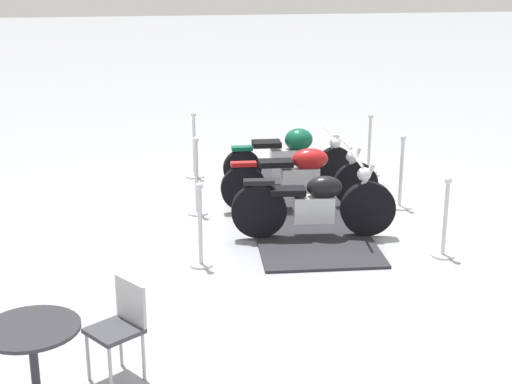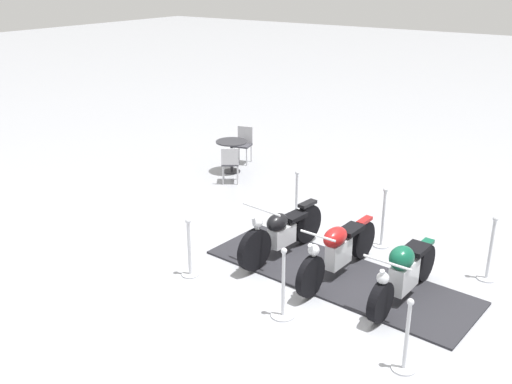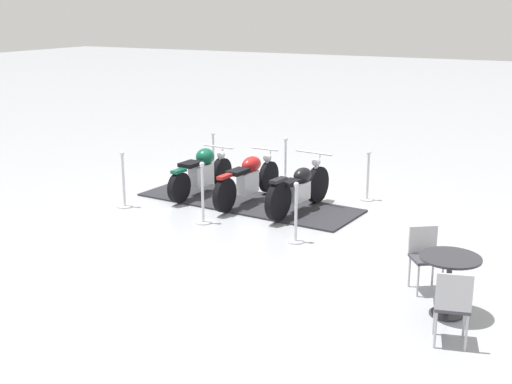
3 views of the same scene
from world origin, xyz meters
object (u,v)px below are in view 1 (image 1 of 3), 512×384
(stanchion_left_rear, at_px, (195,155))
(cafe_chair_near_table, at_px, (120,323))
(motorcycle_black, at_px, (316,203))
(stanchion_right_front, at_px, (445,228))
(motorcycle_maroon, at_px, (303,176))
(cafe_table, at_px, (33,349))
(motorcycle_forest, at_px, (291,157))
(stanchion_left_mid, at_px, (197,187))
(stanchion_left_front, at_px, (200,236))
(stanchion_right_mid, at_px, (400,186))
(stanchion_right_rear, at_px, (369,153))

(stanchion_left_rear, height_order, cafe_chair_near_table, stanchion_left_rear)
(motorcycle_black, bearing_deg, stanchion_right_front, -25.10)
(motorcycle_maroon, relative_size, cafe_chair_near_table, 2.61)
(motorcycle_black, xyz_separation_m, cafe_table, (-3.49, 3.15, 0.11))
(cafe_table, bearing_deg, motorcycle_forest, -29.96)
(stanchion_left_mid, bearing_deg, motorcycle_black, -131.32)
(stanchion_right_front, height_order, cafe_table, stanchion_right_front)
(motorcycle_forest, distance_m, stanchion_left_front, 3.42)
(motorcycle_maroon, relative_size, stanchion_right_front, 2.26)
(motorcycle_forest, bearing_deg, cafe_table, -117.02)
(stanchion_right_front, distance_m, stanchion_right_mid, 1.91)
(motorcycle_maroon, distance_m, cafe_table, 5.66)
(motorcycle_black, height_order, stanchion_left_front, motorcycle_black)
(motorcycle_black, relative_size, cafe_chair_near_table, 2.43)
(stanchion_left_mid, height_order, stanchion_right_rear, stanchion_left_mid)
(stanchion_left_mid, bearing_deg, stanchion_right_mid, -94.17)
(motorcycle_forest, height_order, stanchion_right_rear, stanchion_right_rear)
(cafe_table, bearing_deg, cafe_chair_near_table, -54.86)
(motorcycle_maroon, height_order, stanchion_right_rear, stanchion_right_rear)
(stanchion_left_mid, relative_size, stanchion_left_rear, 1.02)
(stanchion_right_front, height_order, stanchion_left_front, stanchion_left_front)
(motorcycle_maroon, distance_m, stanchion_right_front, 2.40)
(motorcycle_maroon, xyz_separation_m, stanchion_right_front, (-2.01, -1.31, -0.15))
(motorcycle_maroon, height_order, cafe_chair_near_table, motorcycle_maroon)
(stanchion_left_rear, bearing_deg, stanchion_right_rear, -94.17)
(motorcycle_maroon, xyz_separation_m, stanchion_left_front, (-1.79, 1.66, -0.15))
(stanchion_left_mid, xyz_separation_m, stanchion_right_mid, (-0.22, -2.97, -0.07))
(stanchion_left_front, bearing_deg, cafe_chair_near_table, 158.81)
(motorcycle_forest, relative_size, stanchion_right_front, 2.07)
(motorcycle_forest, xyz_separation_m, stanchion_left_rear, (0.87, 1.47, -0.12))
(stanchion_right_front, bearing_deg, stanchion_left_mid, 53.17)
(stanchion_right_rear, bearing_deg, stanchion_right_front, 175.83)
(motorcycle_maroon, distance_m, stanchion_left_rear, 2.45)
(stanchion_left_mid, relative_size, cafe_table, 1.44)
(cafe_table, distance_m, cafe_chair_near_table, 0.82)
(motorcycle_maroon, bearing_deg, stanchion_left_front, -129.62)
(stanchion_left_front, relative_size, cafe_table, 1.31)
(stanchion_right_rear, xyz_separation_m, stanchion_right_mid, (-1.90, 0.14, -0.01))
(stanchion_left_rear, distance_m, cafe_chair_near_table, 6.30)
(motorcycle_maroon, xyz_separation_m, stanchion_right_rear, (1.80, -1.59, -0.18))
(stanchion_left_front, bearing_deg, motorcycle_black, -67.45)
(stanchion_right_mid, height_order, cafe_chair_near_table, stanchion_right_mid)
(motorcycle_maroon, bearing_deg, cafe_chair_near_table, -118.59)
(stanchion_left_rear, relative_size, stanchion_right_front, 1.09)
(stanchion_left_mid, distance_m, cafe_chair_near_table, 4.41)
(motorcycle_maroon, height_order, stanchion_right_front, stanchion_right_front)
(stanchion_right_mid, bearing_deg, cafe_chair_near_table, 135.22)
(stanchion_right_mid, height_order, cafe_table, stanchion_right_mid)
(motorcycle_maroon, height_order, stanchion_left_rear, stanchion_left_rear)
(motorcycle_forest, xyz_separation_m, stanchion_right_rear, (0.65, -1.51, -0.16))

